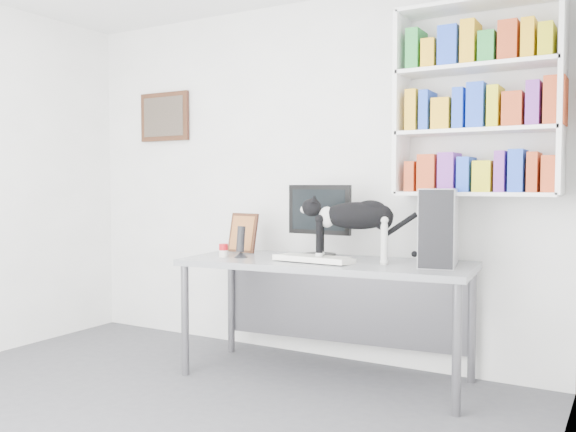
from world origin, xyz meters
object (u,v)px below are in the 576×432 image
(desk, at_px, (326,320))
(leaning_print, at_px, (243,232))
(bookshelf, at_px, (477,100))
(keyboard, at_px, (314,259))
(cat, at_px, (355,231))
(monitor, at_px, (320,220))
(soup_can, at_px, (223,250))
(pc_tower, at_px, (439,227))
(speaker, at_px, (241,241))

(desk, bearing_deg, leaning_print, 165.12)
(bookshelf, xyz_separation_m, keyboard, (-0.93, -0.46, -1.03))
(cat, bearing_deg, desk, 151.90)
(monitor, height_order, soup_can, monitor)
(monitor, height_order, keyboard, monitor)
(monitor, relative_size, soup_can, 5.58)
(bookshelf, bearing_deg, pc_tower, -133.74)
(keyboard, relative_size, leaning_print, 1.72)
(desk, distance_m, soup_can, 0.86)
(bookshelf, distance_m, desk, 1.74)
(pc_tower, xyz_separation_m, leaning_print, (-1.46, -0.04, -0.09))
(monitor, bearing_deg, leaning_print, -171.85)
(monitor, relative_size, speaker, 2.27)
(desk, bearing_deg, cat, -14.47)
(soup_can, relative_size, cat, 0.14)
(pc_tower, bearing_deg, bookshelf, 35.02)
(monitor, xyz_separation_m, leaning_print, (-0.61, -0.06, -0.11))
(desk, height_order, keyboard, keyboard)
(monitor, xyz_separation_m, cat, (0.36, -0.21, -0.05))
(keyboard, xyz_separation_m, pc_tower, (0.75, 0.27, 0.22))
(keyboard, distance_m, leaning_print, 0.76)
(keyboard, height_order, pc_tower, pc_tower)
(bookshelf, relative_size, keyboard, 2.38)
(keyboard, relative_size, soup_can, 5.65)
(desk, height_order, speaker, speaker)
(desk, distance_m, monitor, 0.70)
(bookshelf, distance_m, keyboard, 1.46)
(bookshelf, bearing_deg, monitor, -170.74)
(monitor, distance_m, keyboard, 0.39)
(monitor, distance_m, cat, 0.42)
(bookshelf, distance_m, pc_tower, 0.85)
(bookshelf, relative_size, desk, 0.64)
(bookshelf, height_order, monitor, bookshelf)
(keyboard, height_order, cat, cat)
(keyboard, bearing_deg, speaker, -172.92)
(keyboard, relative_size, speaker, 2.30)
(pc_tower, bearing_deg, keyboard, -171.33)
(speaker, relative_size, leaning_print, 0.75)
(pc_tower, xyz_separation_m, soup_can, (-1.42, -0.34, -0.20))
(monitor, relative_size, pc_tower, 1.07)
(desk, height_order, pc_tower, pc_tower)
(desk, xyz_separation_m, speaker, (-0.59, -0.15, 0.51))
(monitor, bearing_deg, soup_can, -144.87)
(keyboard, bearing_deg, pc_tower, 23.19)
(desk, relative_size, soup_can, 20.83)
(keyboard, height_order, speaker, speaker)
(monitor, relative_size, leaning_print, 1.70)
(pc_tower, relative_size, cat, 0.72)
(keyboard, bearing_deg, cat, 19.89)
(bookshelf, height_order, keyboard, bookshelf)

